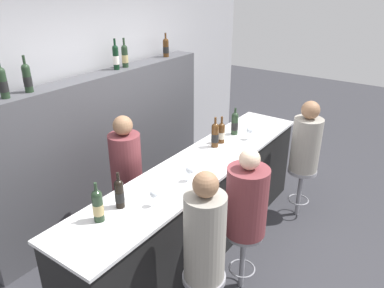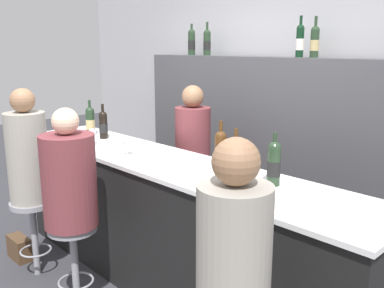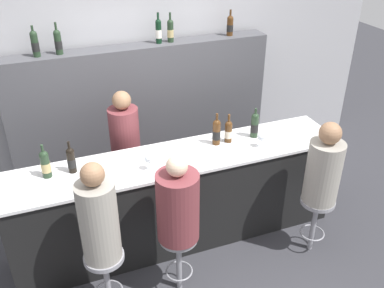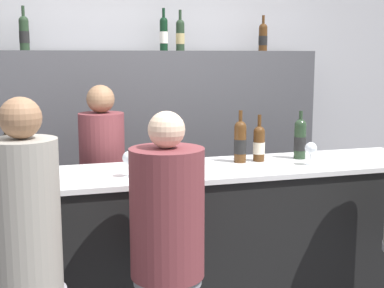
{
  "view_description": "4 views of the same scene",
  "coord_description": "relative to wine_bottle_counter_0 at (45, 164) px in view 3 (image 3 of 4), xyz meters",
  "views": [
    {
      "loc": [
        -2.68,
        -1.52,
        2.68
      ],
      "look_at": [
        -0.04,
        0.36,
        1.21
      ],
      "focal_mm": 35.0,
      "sensor_mm": 36.0,
      "label": 1
    },
    {
      "loc": [
        2.26,
        -1.63,
        1.8
      ],
      "look_at": [
        0.21,
        0.35,
        1.15
      ],
      "focal_mm": 40.0,
      "sensor_mm": 36.0,
      "label": 2
    },
    {
      "loc": [
        -1.12,
        -2.98,
        3.13
      ],
      "look_at": [
        0.11,
        0.23,
        1.15
      ],
      "focal_mm": 40.0,
      "sensor_mm": 36.0,
      "label": 3
    },
    {
      "loc": [
        -0.83,
        -2.73,
        1.68
      ],
      "look_at": [
        0.06,
        0.2,
        1.17
      ],
      "focal_mm": 50.0,
      "sensor_mm": 36.0,
      "label": 4
    }
  ],
  "objects": [
    {
      "name": "ground_plane",
      "position": [
        1.19,
        -0.39,
        -1.13
      ],
      "size": [
        16.0,
        16.0,
        0.0
      ],
      "primitive_type": "plane",
      "color": "#333338"
    },
    {
      "name": "wall_back",
      "position": [
        1.19,
        1.42,
        0.17
      ],
      "size": [
        6.4,
        0.05,
        2.6
      ],
      "color": "#B2B2B7",
      "rests_on": "ground_plane"
    },
    {
      "name": "bar_counter",
      "position": [
        1.19,
        -0.1,
        -0.63
      ],
      "size": [
        3.29,
        0.64,
        1.0
      ],
      "color": "black",
      "rests_on": "ground_plane"
    },
    {
      "name": "back_bar_cabinet",
      "position": [
        1.19,
        1.2,
        -0.28
      ],
      "size": [
        3.09,
        0.28,
        1.71
      ],
      "color": "#4C4C51",
      "rests_on": "ground_plane"
    },
    {
      "name": "wine_bottle_counter_0",
      "position": [
        0.0,
        0.0,
        0.0
      ],
      "size": [
        0.08,
        0.08,
        0.32
      ],
      "color": "#233823",
      "rests_on": "bar_counter"
    },
    {
      "name": "wine_bottle_counter_1",
      "position": [
        0.22,
        0.0,
        -0.01
      ],
      "size": [
        0.07,
        0.07,
        0.31
      ],
      "color": "black",
      "rests_on": "bar_counter"
    },
    {
      "name": "wine_bottle_counter_2",
      "position": [
        1.62,
        0.0,
        0.0
      ],
      "size": [
        0.08,
        0.08,
        0.33
      ],
      "color": "#4C2D14",
      "rests_on": "bar_counter"
    },
    {
      "name": "wine_bottle_counter_3",
      "position": [
        1.75,
        -0.0,
        -0.01
      ],
      "size": [
        0.08,
        0.08,
        0.3
      ],
      "color": "#4C2D14",
      "rests_on": "bar_counter"
    },
    {
      "name": "wine_bottle_counter_4",
      "position": [
        2.05,
        0.0,
        0.0
      ],
      "size": [
        0.08,
        0.08,
        0.32
      ],
      "color": "#233823",
      "rests_on": "bar_counter"
    },
    {
      "name": "wine_bottle_backbar_0",
      "position": [
        0.11,
        1.2,
        0.72
      ],
      "size": [
        0.08,
        0.08,
        0.32
      ],
      "color": "#233823",
      "rests_on": "back_bar_cabinet"
    },
    {
      "name": "wine_bottle_backbar_1",
      "position": [
        0.34,
        1.2,
        0.71
      ],
      "size": [
        0.08,
        0.08,
        0.33
      ],
      "color": "#233823",
      "rests_on": "back_bar_cabinet"
    },
    {
      "name": "wine_bottle_backbar_2",
      "position": [
        1.42,
        1.2,
        0.72
      ],
      "size": [
        0.07,
        0.07,
        0.34
      ],
      "color": "black",
      "rests_on": "back_bar_cabinet"
    },
    {
      "name": "wine_bottle_backbar_3",
      "position": [
        1.56,
        1.2,
        0.71
      ],
      "size": [
        0.07,
        0.07,
        0.33
      ],
      "color": "#233823",
      "rests_on": "back_bar_cabinet"
    },
    {
      "name": "wine_bottle_backbar_4",
      "position": [
        2.31,
        1.2,
        0.7
      ],
      "size": [
        0.08,
        0.08,
        0.3
      ],
      "color": "#4C2D14",
      "rests_on": "back_bar_cabinet"
    },
    {
      "name": "wine_glass_0",
      "position": [
        0.38,
        -0.21,
        -0.03
      ],
      "size": [
        0.06,
        0.06,
        0.14
      ],
      "color": "silver",
      "rests_on": "bar_counter"
    },
    {
      "name": "wine_glass_1",
      "position": [
        0.87,
        -0.21,
        -0.03
      ],
      "size": [
        0.08,
        0.08,
        0.15
      ],
      "color": "silver",
      "rests_on": "bar_counter"
    },
    {
      "name": "wine_glass_2",
      "position": [
        2.01,
        -0.21,
        -0.03
      ],
      "size": [
        0.08,
        0.08,
        0.14
      ],
      "color": "silver",
      "rests_on": "bar_counter"
    },
    {
      "name": "bar_stool_left",
      "position": [
        0.31,
        -0.74,
        -0.65
      ],
      "size": [
        0.33,
        0.33,
        0.62
      ],
      "color": "gray",
      "rests_on": "ground_plane"
    },
    {
      "name": "guest_seated_left",
      "position": [
        0.31,
        -0.74,
        -0.12
      ],
      "size": [
        0.3,
        0.3,
        0.88
      ],
      "color": "gray",
      "rests_on": "bar_stool_left"
    },
    {
      "name": "bar_stool_middle",
      "position": [
        0.96,
        -0.74,
        -0.65
      ],
      "size": [
        0.33,
        0.33,
        0.62
      ],
      "color": "gray",
      "rests_on": "ground_plane"
    },
    {
      "name": "guest_seated_middle",
      "position": [
        0.96,
        -0.74,
        -0.17
      ],
      "size": [
        0.36,
        0.36,
        0.8
      ],
      "color": "brown",
      "rests_on": "bar_stool_middle"
    },
    {
      "name": "bar_stool_right",
      "position": [
        2.38,
        -0.74,
        -0.65
      ],
      "size": [
        0.33,
        0.33,
        0.62
      ],
      "color": "gray",
      "rests_on": "ground_plane"
    },
    {
      "name": "guest_seated_right",
      "position": [
        2.38,
        -0.74,
        -0.15
      ],
      "size": [
        0.32,
        0.32,
        0.82
      ],
      "color": "gray",
      "rests_on": "bar_stool_right"
    },
    {
      "name": "bartender",
      "position": [
        0.81,
        0.53,
        -0.45
      ],
      "size": [
        0.31,
        0.31,
        1.48
      ],
      "color": "brown",
      "rests_on": "ground_plane"
    }
  ]
}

